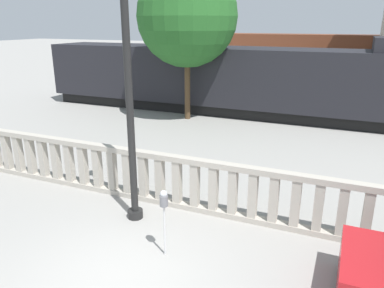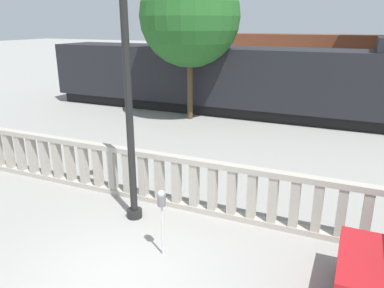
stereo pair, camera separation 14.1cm
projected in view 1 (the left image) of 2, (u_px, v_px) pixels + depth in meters
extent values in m
plane|color=gray|center=(118.00, 280.00, 6.90)|extent=(160.00, 160.00, 0.00)
cube|color=#ADA599|center=(186.00, 206.00, 9.55)|extent=(15.66, 0.24, 0.14)
cube|color=#ADA599|center=(186.00, 160.00, 9.16)|extent=(15.66, 0.24, 0.14)
cube|color=#ADA599|center=(7.00, 152.00, 11.64)|extent=(0.20, 0.20, 1.11)
cube|color=#ADA599|center=(19.00, 154.00, 11.46)|extent=(0.20, 0.20, 1.11)
cube|color=#ADA599|center=(31.00, 156.00, 11.28)|extent=(0.20, 0.20, 1.11)
cube|color=#ADA599|center=(43.00, 158.00, 11.09)|extent=(0.20, 0.20, 1.11)
cube|color=#ADA599|center=(56.00, 160.00, 10.91)|extent=(0.20, 0.20, 1.11)
cube|color=#ADA599|center=(69.00, 163.00, 10.73)|extent=(0.20, 0.20, 1.11)
cube|color=#ADA599|center=(83.00, 165.00, 10.54)|extent=(0.20, 0.20, 1.11)
cube|color=#ADA599|center=(98.00, 168.00, 10.36)|extent=(0.20, 0.20, 1.11)
cube|color=#ADA599|center=(112.00, 170.00, 10.18)|extent=(0.20, 0.20, 1.11)
cube|color=#ADA599|center=(128.00, 173.00, 10.00)|extent=(0.20, 0.20, 1.11)
cube|color=#ADA599|center=(143.00, 176.00, 9.81)|extent=(0.20, 0.20, 1.11)
cube|color=#ADA599|center=(160.00, 179.00, 9.63)|extent=(0.20, 0.20, 1.11)
cube|color=#ADA599|center=(177.00, 182.00, 9.45)|extent=(0.20, 0.20, 1.11)
cube|color=#ADA599|center=(195.00, 185.00, 9.26)|extent=(0.20, 0.20, 1.11)
cube|color=#ADA599|center=(213.00, 188.00, 9.08)|extent=(0.20, 0.20, 1.11)
cube|color=#ADA599|center=(233.00, 192.00, 8.90)|extent=(0.20, 0.20, 1.11)
cube|color=#ADA599|center=(253.00, 195.00, 8.71)|extent=(0.20, 0.20, 1.11)
cube|color=#ADA599|center=(274.00, 199.00, 8.53)|extent=(0.20, 0.20, 1.11)
cube|color=#ADA599|center=(296.00, 203.00, 8.35)|extent=(0.20, 0.20, 1.11)
cube|color=#ADA599|center=(318.00, 207.00, 8.17)|extent=(0.20, 0.20, 1.11)
cube|color=#ADA599|center=(342.00, 211.00, 7.98)|extent=(0.20, 0.20, 1.11)
cube|color=#ADA599|center=(367.00, 216.00, 7.80)|extent=(0.20, 0.20, 1.11)
cylinder|color=black|center=(135.00, 214.00, 9.09)|extent=(0.37, 0.37, 0.20)
cylinder|color=black|center=(129.00, 97.00, 8.20)|extent=(0.17, 0.17, 5.54)
cylinder|color=silver|center=(165.00, 231.00, 7.51)|extent=(0.04, 0.04, 1.11)
cylinder|color=slate|center=(164.00, 201.00, 7.30)|extent=(0.17, 0.17, 0.22)
sphere|color=#B2B7BC|center=(164.00, 194.00, 7.25)|extent=(0.14, 0.14, 0.14)
cube|color=black|center=(221.00, 107.00, 19.69)|extent=(19.13, 2.29, 0.55)
cube|color=black|center=(222.00, 75.00, 19.18)|extent=(19.52, 2.86, 2.78)
cube|color=black|center=(351.00, 75.00, 31.29)|extent=(21.43, 2.21, 0.55)
cube|color=brown|center=(354.00, 54.00, 30.74)|extent=(21.86, 2.76, 2.99)
cylinder|color=#4C3823|center=(187.00, 88.00, 17.97)|extent=(0.27, 0.27, 3.06)
sphere|color=#235B23|center=(187.00, 16.00, 16.96)|extent=(4.59, 4.59, 4.59)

